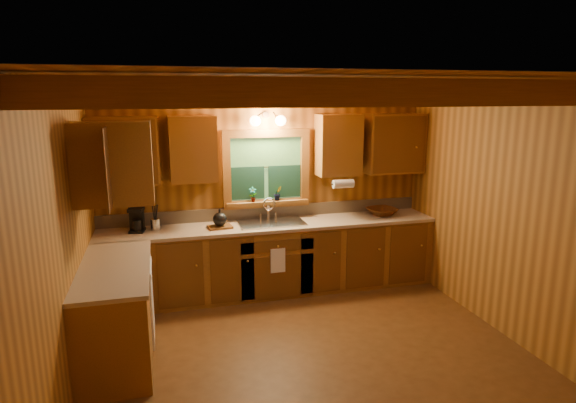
{
  "coord_description": "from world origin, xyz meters",
  "views": [
    {
      "loc": [
        -1.32,
        -4.12,
        2.48
      ],
      "look_at": [
        0.0,
        0.8,
        1.35
      ],
      "focal_mm": 30.27,
      "sensor_mm": 36.0,
      "label": 1
    }
  ],
  "objects_px": {
    "coffee_maker": "(137,219)",
    "cutting_board": "(220,227)",
    "wicker_basket": "(382,212)",
    "sink": "(271,226)"
  },
  "relations": [
    {
      "from": "coffee_maker",
      "to": "cutting_board",
      "type": "relative_size",
      "value": 1.02
    },
    {
      "from": "sink",
      "to": "coffee_maker",
      "type": "distance_m",
      "value": 1.62
    },
    {
      "from": "cutting_board",
      "to": "wicker_basket",
      "type": "bearing_deg",
      "value": -4.92
    },
    {
      "from": "sink",
      "to": "cutting_board",
      "type": "xyz_separation_m",
      "value": [
        -0.65,
        -0.06,
        0.06
      ]
    },
    {
      "from": "sink",
      "to": "coffee_maker",
      "type": "height_order",
      "value": "sink"
    },
    {
      "from": "sink",
      "to": "cutting_board",
      "type": "height_order",
      "value": "sink"
    },
    {
      "from": "wicker_basket",
      "to": "cutting_board",
      "type": "bearing_deg",
      "value": -177.98
    },
    {
      "from": "coffee_maker",
      "to": "wicker_basket",
      "type": "relative_size",
      "value": 0.74
    },
    {
      "from": "sink",
      "to": "coffee_maker",
      "type": "relative_size",
      "value": 2.84
    },
    {
      "from": "coffee_maker",
      "to": "cutting_board",
      "type": "xyz_separation_m",
      "value": [
        0.96,
        -0.11,
        -0.13
      ]
    }
  ]
}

